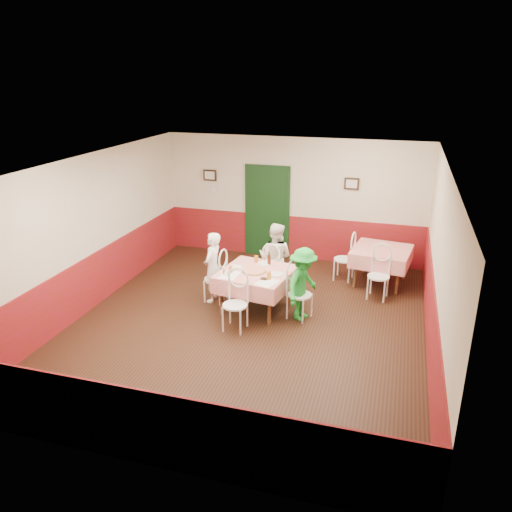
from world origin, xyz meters
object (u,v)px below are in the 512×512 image
(chair_left, at_px, (215,279))
(chair_near, at_px, (235,305))
(main_table, at_px, (256,290))
(chair_right, at_px, (300,295))
(pizza, at_px, (254,271))
(wallet, at_px, (264,279))
(diner_left, at_px, (213,267))
(glass_c, at_px, (256,259))
(diner_right, at_px, (303,284))
(chair_second_a, at_px, (344,259))
(second_table, at_px, (380,266))
(diner_far, at_px, (275,258))
(beer_bottle, at_px, (269,259))
(glass_a, at_px, (231,269))
(glass_b, at_px, (269,276))
(chair_far, at_px, (274,271))
(chair_second_b, at_px, (379,277))

(chair_left, distance_m, chair_near, 1.20)
(main_table, bearing_deg, chair_right, -8.38)
(main_table, bearing_deg, pizza, -121.35)
(wallet, distance_m, diner_left, 1.22)
(pizza, height_order, glass_c, glass_c)
(diner_right, bearing_deg, chair_second_a, 2.32)
(chair_second_a, xyz_separation_m, pizza, (-1.40, -1.91, 0.32))
(chair_right, bearing_deg, second_table, -14.85)
(chair_second_a, distance_m, pizza, 2.39)
(diner_left, bearing_deg, diner_far, 130.82)
(chair_left, height_order, diner_left, diner_left)
(chair_second_a, height_order, diner_left, diner_left)
(second_table, height_order, beer_bottle, beer_bottle)
(glass_a, distance_m, diner_right, 1.32)
(chair_near, height_order, diner_left, diner_left)
(pizza, bearing_deg, glass_b, -37.53)
(chair_left, distance_m, glass_c, 0.86)
(chair_near, distance_m, diner_left, 1.26)
(glass_c, bearing_deg, wallet, -64.12)
(main_table, bearing_deg, chair_near, -98.38)
(pizza, distance_m, diner_far, 0.94)
(chair_far, height_order, glass_a, chair_far)
(chair_left, relative_size, glass_c, 6.89)
(chair_second_b, bearing_deg, chair_left, -153.40)
(glass_c, bearing_deg, second_table, 32.86)
(diner_far, bearing_deg, wallet, 101.39)
(chair_far, bearing_deg, glass_a, 68.60)
(glass_a, distance_m, wallet, 0.67)
(second_table, height_order, glass_c, glass_c)
(chair_near, relative_size, glass_b, 6.45)
(chair_far, xyz_separation_m, glass_a, (-0.54, -1.03, 0.37))
(chair_second_b, height_order, diner_right, diner_right)
(chair_right, xyz_separation_m, diner_left, (-1.73, 0.26, 0.23))
(chair_near, xyz_separation_m, chair_second_b, (2.25, 1.96, 0.00))
(diner_left, bearing_deg, wallet, 72.24)
(beer_bottle, relative_size, wallet, 2.05)
(chair_left, height_order, diner_far, diner_far)
(pizza, bearing_deg, glass_a, -158.84)
(chair_second_b, distance_m, pizza, 2.46)
(second_table, height_order, pizza, pizza)
(chair_second_a, relative_size, chair_second_b, 1.00)
(beer_bottle, height_order, diner_far, diner_far)
(chair_second_a, distance_m, chair_second_b, 1.06)
(main_table, xyz_separation_m, chair_second_a, (1.38, 1.87, 0.08))
(chair_near, height_order, chair_second_a, same)
(chair_second_b, distance_m, wallet, 2.40)
(glass_c, relative_size, diner_left, 0.10)
(chair_left, distance_m, diner_right, 1.76)
(main_table, distance_m, chair_far, 0.85)
(main_table, distance_m, second_table, 2.83)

